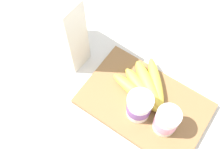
{
  "coord_description": "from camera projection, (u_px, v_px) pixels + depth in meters",
  "views": [
    {
      "loc": [
        -0.1,
        0.3,
        0.76
      ],
      "look_at": [
        0.11,
        0.0,
        0.07
      ],
      "focal_mm": 44.59,
      "sensor_mm": 36.0,
      "label": 1
    }
  ],
  "objects": [
    {
      "name": "banana_bunch",
      "position": [
        146.0,
        88.0,
        0.8
      ],
      "size": [
        0.19,
        0.16,
        0.04
      ],
      "color": "yellow",
      "rests_on": "cutting_board"
    },
    {
      "name": "yogurt_cup_front",
      "position": [
        166.0,
        121.0,
        0.73
      ],
      "size": [
        0.06,
        0.06,
        0.09
      ],
      "color": "white",
      "rests_on": "cutting_board"
    },
    {
      "name": "ground_plane",
      "position": [
        144.0,
        105.0,
        0.82
      ],
      "size": [
        2.4,
        2.4,
        0.0
      ],
      "primitive_type": "plane",
      "color": "silver"
    },
    {
      "name": "cutting_board",
      "position": [
        144.0,
        104.0,
        0.81
      ],
      "size": [
        0.36,
        0.23,
        0.02
      ],
      "primitive_type": "cube",
      "color": "olive",
      "rests_on": "ground_plane"
    },
    {
      "name": "cereal_box",
      "position": [
        53.0,
        24.0,
        0.79
      ],
      "size": [
        0.19,
        0.08,
        0.26
      ],
      "primitive_type": "cube",
      "rotation": [
        0.0,
        0.0,
        -0.04
      ],
      "color": "white",
      "rests_on": "ground_plane"
    },
    {
      "name": "yogurt_cup_back",
      "position": [
        138.0,
        106.0,
        0.75
      ],
      "size": [
        0.07,
        0.07,
        0.09
      ],
      "color": "white",
      "rests_on": "cutting_board"
    }
  ]
}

